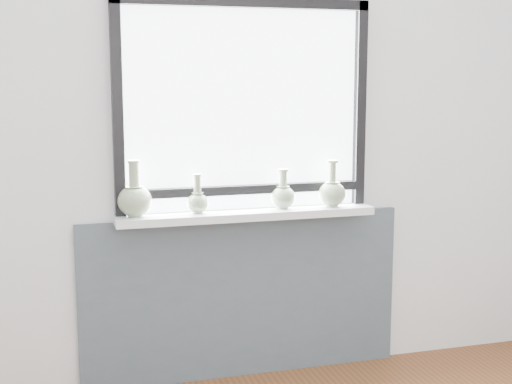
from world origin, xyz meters
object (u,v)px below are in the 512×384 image
object	(u,v)px
vase_b	(198,201)
vase_c	(283,195)
vase_a	(135,198)
vase_d	(332,192)
windowsill	(247,215)

from	to	relation	value
vase_b	vase_c	size ratio (longest dim) A/B	0.96
vase_a	vase_d	distance (m)	1.02
vase_d	vase_a	bearing A→B (deg)	179.29
windowsill	vase_c	bearing A→B (deg)	2.63
vase_c	vase_d	world-z (taller)	vase_d
vase_a	vase_d	world-z (taller)	vase_a
vase_b	vase_d	bearing A→B (deg)	-0.82
windowsill	vase_b	bearing A→B (deg)	179.42
vase_a	vase_c	size ratio (longest dim) A/B	1.34
vase_a	vase_b	bearing A→B (deg)	-0.48
vase_c	vase_d	distance (m)	0.26
windowsill	vase_b	xyz separation A→B (m)	(-0.25, 0.00, 0.08)
windowsill	vase_c	size ratio (longest dim) A/B	6.48
vase_a	vase_b	world-z (taller)	vase_a
windowsill	vase_a	size ratio (longest dim) A/B	4.83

